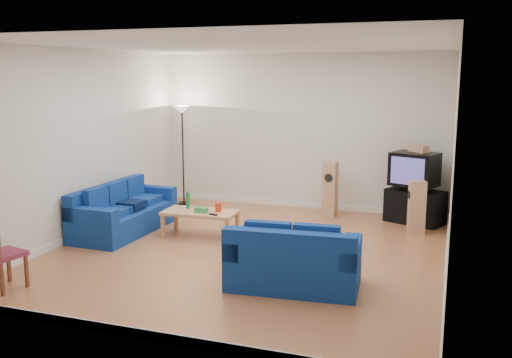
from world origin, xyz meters
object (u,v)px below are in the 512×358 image
(sofa_three_seat, at_px, (122,215))
(coffee_table, at_px, (200,214))
(tv_stand, at_px, (415,206))
(sofa_loveseat, at_px, (293,264))
(television, at_px, (414,169))

(sofa_three_seat, height_order, coffee_table, sofa_three_seat)
(coffee_table, relative_size, tv_stand, 1.25)
(sofa_loveseat, xyz_separation_m, tv_stand, (1.28, 3.98, -0.01))
(television, bearing_deg, coffee_table, -126.75)
(sofa_three_seat, distance_m, sofa_loveseat, 3.96)
(television, bearing_deg, tv_stand, 50.98)
(coffee_table, bearing_deg, sofa_loveseat, -39.63)
(sofa_loveseat, distance_m, coffee_table, 2.79)
(sofa_loveseat, height_order, tv_stand, sofa_loveseat)
(coffee_table, distance_m, television, 4.07)
(sofa_loveseat, distance_m, television, 4.20)
(sofa_three_seat, bearing_deg, television, 116.76)
(coffee_table, xyz_separation_m, television, (3.38, 2.17, 0.63))
(sofa_loveseat, xyz_separation_m, television, (1.24, 3.95, 0.71))
(sofa_three_seat, xyz_separation_m, tv_stand, (4.89, 2.35, 0.00))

